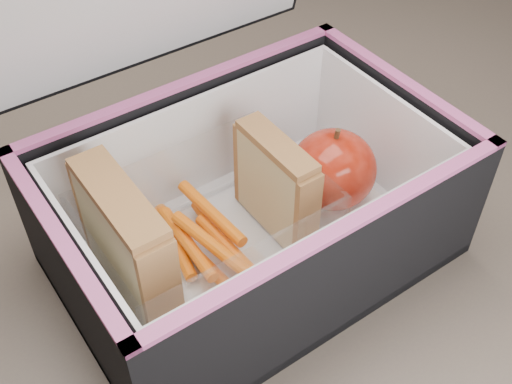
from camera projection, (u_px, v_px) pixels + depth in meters
kitchen_table at (311, 300)px, 0.65m from camera, size 1.20×0.80×0.75m
lunch_bag at (250, 196)px, 0.53m from camera, size 0.32×0.27×0.32m
plastic_tub at (207, 229)px, 0.52m from camera, size 0.19×0.13×0.08m
sandwich_left at (128, 248)px, 0.48m from camera, size 0.03×0.11×0.12m
sandwich_right at (276, 185)px, 0.54m from camera, size 0.02×0.08×0.09m
carrot_sticks at (207, 242)px, 0.54m from camera, size 0.06×0.14×0.03m
paper_napkin at (332, 200)px, 0.60m from camera, size 0.08×0.08×0.01m
red_apple at (333, 169)px, 0.57m from camera, size 0.10×0.10×0.08m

